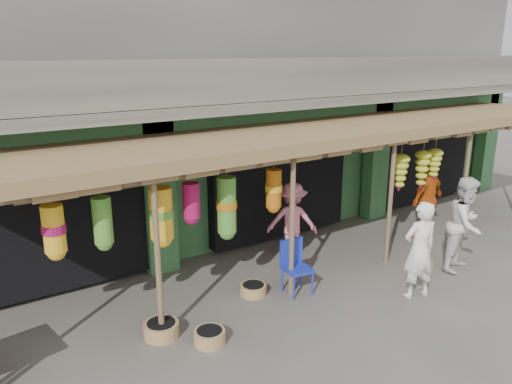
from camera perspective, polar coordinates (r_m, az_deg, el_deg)
ground at (r=10.26m, az=9.98°, el=-8.79°), size 80.00×80.00×0.00m
building at (r=13.26m, az=-4.30°, el=12.09°), size 16.40×6.80×7.00m
awning at (r=9.97m, az=6.93°, el=6.19°), size 14.00×2.70×2.79m
blue_chair at (r=9.11m, az=4.45°, el=-8.11°), size 0.51×0.52×0.97m
basket_left at (r=8.07m, az=-10.76°, el=-15.20°), size 0.66×0.66×0.23m
basket_mid at (r=9.15m, az=-0.31°, el=-11.08°), size 0.49×0.49×0.19m
basket_right at (r=7.80m, az=-5.33°, el=-16.18°), size 0.63×0.63×0.22m
person_front at (r=9.22m, az=18.19°, el=-6.31°), size 0.73×0.57×1.77m
person_right at (r=10.65m, az=22.82°, el=-3.41°), size 1.07×0.93×1.90m
person_vendor at (r=12.08m, az=18.97°, el=-0.74°), size 1.18×0.63×1.92m
person_shopper at (r=10.48m, az=4.16°, el=-3.25°), size 1.20×1.12×1.62m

